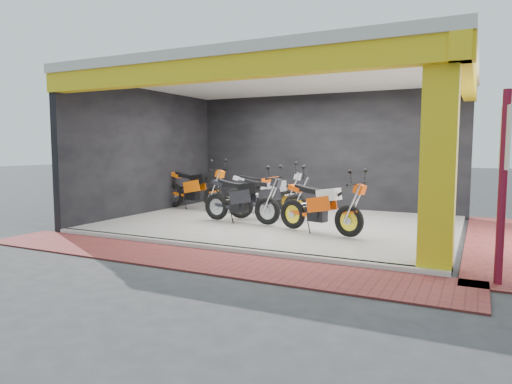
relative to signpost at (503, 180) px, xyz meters
The scene contains 17 objects.
ground 4.96m from the signpost, 165.89° to the left, with size 80.00×80.00×0.00m, color #2D2D30.
showroom_floor 5.75m from the signpost, 145.54° to the left, with size 8.00×6.00×0.10m, color white.
showroom_ceiling 5.97m from the signpost, 145.54° to the left, with size 8.40×6.40×0.20m, color beige.
back_wall 7.77m from the signpost, 126.32° to the left, with size 8.20×0.20×3.50m, color black.
left_wall 9.26m from the signpost, 160.06° to the left, with size 0.20×6.20×3.50m, color black.
corner_column 0.98m from the signpost, 154.42° to the left, with size 0.50×0.50×3.50m, color gold.
header_beam_front 4.95m from the signpost, behind, with size 8.40×0.30×0.40m, color gold.
header_beam_right 3.70m from the signpost, 100.73° to the left, with size 0.30×6.40×0.40m, color gold.
floor_kerb 4.81m from the signpost, behind, with size 8.00×0.20×0.10m, color white.
paver_front 4.86m from the signpost, behind, with size 9.00×1.40×0.03m, color brown.
paver_right 3.48m from the signpost, 86.34° to the left, with size 1.40×7.00×0.03m, color brown.
signpost is the anchor object (origin of this frame).
moto_hero 3.28m from the signpost, 144.02° to the left, with size 2.17×0.80×1.33m, color #E44A09, non-canonical shape.
moto_row_a 5.61m from the signpost, 141.19° to the left, with size 2.17×0.80×1.32m, color black, non-canonical shape.
moto_row_b 5.32m from the signpost, 152.01° to the left, with size 2.20×0.82×1.35m, color black, non-canonical shape.
moto_row_c 6.68m from the signpost, 137.86° to the left, with size 2.25×0.83×1.37m, color #A6A9AD, non-canonical shape.
moto_row_d 8.16m from the signpost, 150.31° to the left, with size 2.33×0.86×1.42m, color #FF680A, non-canonical shape.
Camera 1 is at (4.32, -8.15, 1.90)m, focal length 32.00 mm.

